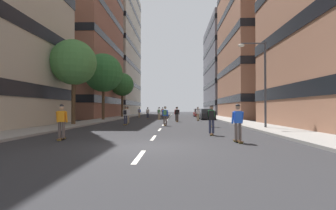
# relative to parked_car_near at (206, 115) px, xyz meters

# --- Properties ---
(ground_plane) EXTENTS (158.80, 158.80, 0.00)m
(ground_plane) POSITION_rel_parked_car_near_xyz_m (-5.57, 1.58, -0.70)
(ground_plane) COLOR #28282B
(sidewalk_left) EXTENTS (3.06, 72.78, 0.14)m
(sidewalk_left) POSITION_rel_parked_car_near_xyz_m (-13.87, 4.89, -0.63)
(sidewalk_left) COLOR gray
(sidewalk_left) RESTS_ON ground_plane
(sidewalk_right) EXTENTS (3.06, 72.78, 0.14)m
(sidewalk_right) POSITION_rel_parked_car_near_xyz_m (2.73, 4.89, -0.63)
(sidewalk_right) COLOR gray
(sidewalk_right) RESTS_ON ground_plane
(lane_markings) EXTENTS (0.16, 62.20, 0.01)m
(lane_markings) POSITION_rel_parked_car_near_xyz_m (-5.57, 3.12, -0.70)
(lane_markings) COLOR silver
(lane_markings) RESTS_ON ground_plane
(building_left_mid) EXTENTS (13.46, 18.10, 29.27)m
(building_left_mid) POSITION_rel_parked_car_near_xyz_m (-22.07, 6.21, 14.03)
(building_left_mid) COLOR brown
(building_left_mid) RESTS_ON ground_plane
(building_left_far) EXTENTS (13.46, 22.83, 34.44)m
(building_left_far) POSITION_rel_parked_car_near_xyz_m (-22.07, 29.01, 16.61)
(building_left_far) COLOR #BCB29E
(building_left_far) RESTS_ON ground_plane
(building_right_mid) EXTENTS (13.46, 17.71, 30.19)m
(building_right_mid) POSITION_rel_parked_car_near_xyz_m (10.93, 6.21, 14.49)
(building_right_mid) COLOR #9E6B51
(building_right_mid) RESTS_ON ground_plane
(building_right_far) EXTENTS (13.46, 22.17, 23.87)m
(building_right_far) POSITION_rel_parked_car_near_xyz_m (10.93, 29.01, 11.33)
(building_right_far) COLOR slate
(building_right_far) RESTS_ON ground_plane
(parked_car_near) EXTENTS (1.82, 4.40, 1.52)m
(parked_car_near) POSITION_rel_parked_car_near_xyz_m (0.00, 0.00, 0.00)
(parked_car_near) COLOR black
(parked_car_near) RESTS_ON ground_plane
(parked_car_mid) EXTENTS (1.82, 4.40, 1.52)m
(parked_car_mid) POSITION_rel_parked_car_near_xyz_m (0.00, 11.63, 0.00)
(parked_car_mid) COLOR maroon
(parked_car_mid) RESTS_ON ground_plane
(street_tree_near) EXTENTS (4.18, 4.18, 7.81)m
(street_tree_near) POSITION_rel_parked_car_near_xyz_m (-13.87, -12.72, 5.13)
(street_tree_near) COLOR #4C3823
(street_tree_near) RESTS_ON sidewalk_left
(street_tree_mid) EXTENTS (4.08, 4.08, 7.74)m
(street_tree_mid) POSITION_rel_parked_car_near_xyz_m (-13.87, 7.54, 5.11)
(street_tree_mid) COLOR #4C3823
(street_tree_mid) RESTS_ON sidewalk_left
(street_tree_far) EXTENTS (5.00, 5.00, 8.61)m
(street_tree_far) POSITION_rel_parked_car_near_xyz_m (-13.87, -3.57, 5.53)
(street_tree_far) COLOR #4C3823
(street_tree_far) RESTS_ON sidewalk_left
(streetlamp_right) EXTENTS (2.13, 0.30, 6.50)m
(streetlamp_right) POSITION_rel_parked_car_near_xyz_m (2.06, -16.21, 3.44)
(streetlamp_right) COLOR #3F3F44
(streetlamp_right) RESTS_ON sidewalk_right
(skater_0) EXTENTS (0.54, 0.91, 1.78)m
(skater_0) POSITION_rel_parked_car_near_xyz_m (-4.22, -6.66, 0.29)
(skater_0) COLOR brown
(skater_0) RESTS_ON ground_plane
(skater_1) EXTENTS (0.55, 0.92, 1.78)m
(skater_1) POSITION_rel_parked_car_near_xyz_m (-8.82, 3.20, 0.32)
(skater_1) COLOR brown
(skater_1) RESTS_ON ground_plane
(skater_2) EXTENTS (0.57, 0.92, 1.78)m
(skater_2) POSITION_rel_parked_car_near_xyz_m (-6.86, 10.53, 0.32)
(skater_2) COLOR brown
(skater_2) RESTS_ON ground_plane
(skater_3) EXTENTS (0.56, 0.92, 1.78)m
(skater_3) POSITION_rel_parked_car_near_xyz_m (-4.28, -4.71, 0.29)
(skater_3) COLOR brown
(skater_3) RESTS_ON ground_plane
(skater_4) EXTENTS (0.57, 0.92, 1.78)m
(skater_4) POSITION_rel_parked_car_near_xyz_m (-1.35, -14.13, 0.29)
(skater_4) COLOR brown
(skater_4) RESTS_ON ground_plane
(skater_5) EXTENTS (0.55, 0.92, 1.78)m
(skater_5) POSITION_rel_parked_car_near_xyz_m (-1.54, -23.52, 0.29)
(skater_5) COLOR brown
(skater_5) RESTS_ON ground_plane
(skater_6) EXTENTS (0.53, 0.90, 1.78)m
(skater_6) POSITION_rel_parked_car_near_xyz_m (-6.75, -0.69, 0.32)
(skater_6) COLOR brown
(skater_6) RESTS_ON ground_plane
(skater_7) EXTENTS (0.56, 0.92, 1.78)m
(skater_7) POSITION_rel_parked_car_near_xyz_m (-10.95, 8.37, 0.32)
(skater_7) COLOR brown
(skater_7) RESTS_ON ground_plane
(skater_8) EXTENTS (0.55, 0.91, 1.78)m
(skater_8) POSITION_rel_parked_car_near_xyz_m (-9.17, -11.97, 0.32)
(skater_8) COLOR brown
(skater_8) RESTS_ON ground_plane
(skater_9) EXTENTS (0.56, 0.92, 1.78)m
(skater_9) POSITION_rel_parked_car_near_xyz_m (-2.28, -20.46, 0.29)
(skater_9) COLOR brown
(skater_9) RESTS_ON ground_plane
(skater_10) EXTENTS (0.53, 0.90, 1.78)m
(skater_10) POSITION_rel_parked_car_near_xyz_m (-9.41, -9.72, 0.29)
(skater_10) COLOR brown
(skater_10) RESTS_ON ground_plane
(skater_11) EXTENTS (0.56, 0.92, 1.78)m
(skater_11) POSITION_rel_parked_car_near_xyz_m (-10.06, -22.91, 0.29)
(skater_11) COLOR brown
(skater_11) RESTS_ON ground_plane
(skater_12) EXTENTS (0.54, 0.91, 1.78)m
(skater_12) POSITION_rel_parked_car_near_xyz_m (-1.55, -3.84, 0.29)
(skater_12) COLOR brown
(skater_12) RESTS_ON ground_plane
(skater_13) EXTENTS (0.54, 0.91, 1.78)m
(skater_13) POSITION_rel_parked_car_near_xyz_m (-5.35, -12.99, 0.32)
(skater_13) COLOR brown
(skater_13) RESTS_ON ground_plane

